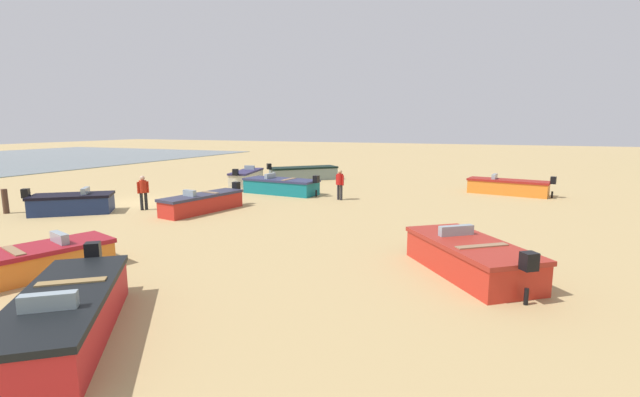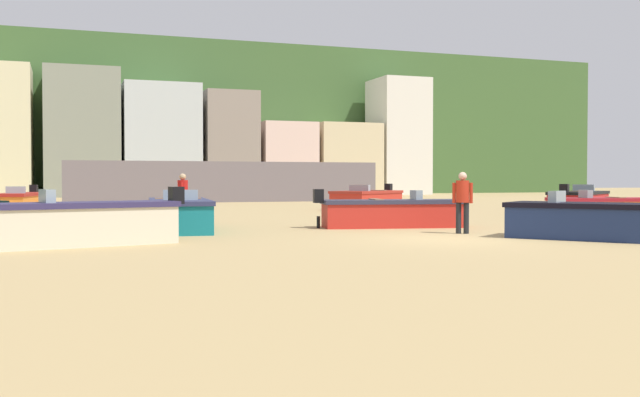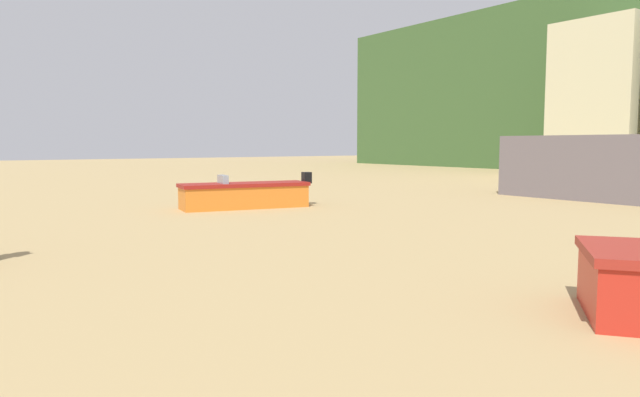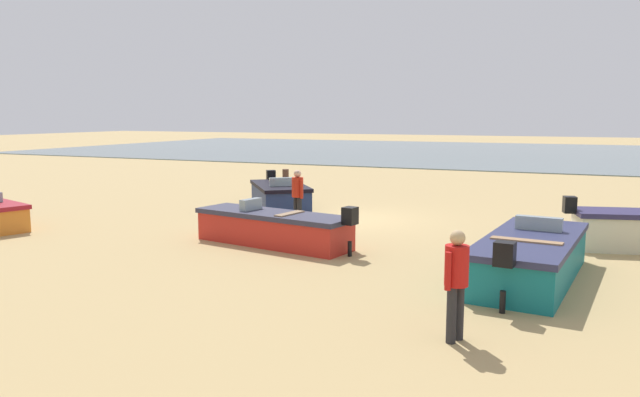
% 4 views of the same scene
% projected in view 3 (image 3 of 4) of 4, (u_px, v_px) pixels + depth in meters
% --- Properties ---
extents(townhouse_far_left, '(5.85, 5.42, 10.26)m').
position_uv_depth(townhouse_far_left, '(607.00, 100.00, 39.10)').
color(townhouse_far_left, beige).
rests_on(townhouse_far_left, ground).
extents(boat_orange_8, '(2.08, 4.68, 1.18)m').
position_uv_depth(boat_orange_8, '(245.00, 195.00, 19.78)').
color(boat_orange_8, orange).
rests_on(boat_orange_8, ground).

